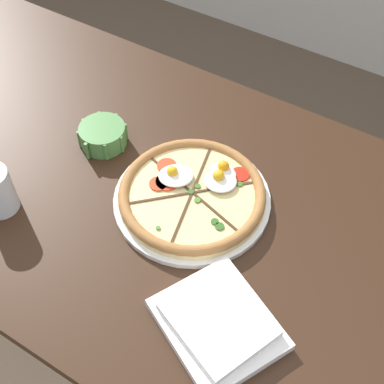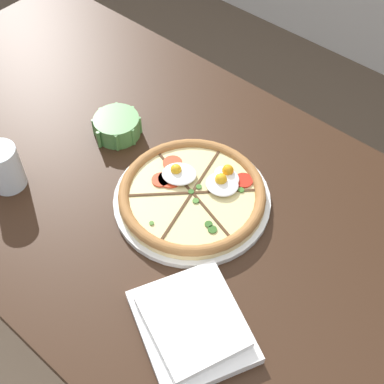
{
  "view_description": "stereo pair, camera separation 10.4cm",
  "coord_description": "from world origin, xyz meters",
  "px_view_note": "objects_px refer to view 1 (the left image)",
  "views": [
    {
      "loc": [
        0.4,
        -0.54,
        1.59
      ],
      "look_at": [
        0.06,
        0.02,
        0.79
      ],
      "focal_mm": 50.0,
      "sensor_mm": 36.0,
      "label": 1
    },
    {
      "loc": [
        0.48,
        -0.48,
        1.59
      ],
      "look_at": [
        0.06,
        0.02,
        0.79
      ],
      "focal_mm": 50.0,
      "sensor_mm": 36.0,
      "label": 2
    }
  ],
  "objects_px": {
    "ramekin_bowl": "(103,135)",
    "napkin_folded": "(218,323)",
    "dining_table": "(166,224)",
    "pizza": "(192,195)"
  },
  "relations": [
    {
      "from": "dining_table",
      "to": "napkin_folded",
      "type": "bearing_deg",
      "value": -38.88
    },
    {
      "from": "ramekin_bowl",
      "to": "napkin_folded",
      "type": "xyz_separation_m",
      "value": [
        0.43,
        -0.24,
        -0.01
      ]
    },
    {
      "from": "dining_table",
      "to": "napkin_folded",
      "type": "relative_size",
      "value": 6.32
    },
    {
      "from": "dining_table",
      "to": "ramekin_bowl",
      "type": "bearing_deg",
      "value": 164.43
    },
    {
      "from": "ramekin_bowl",
      "to": "napkin_folded",
      "type": "height_order",
      "value": "ramekin_bowl"
    },
    {
      "from": "dining_table",
      "to": "pizza",
      "type": "bearing_deg",
      "value": 17.93
    },
    {
      "from": "dining_table",
      "to": "pizza",
      "type": "relative_size",
      "value": 5.1
    },
    {
      "from": "ramekin_bowl",
      "to": "dining_table",
      "type": "bearing_deg",
      "value": -15.57
    },
    {
      "from": "napkin_folded",
      "to": "pizza",
      "type": "bearing_deg",
      "value": 130.75
    },
    {
      "from": "napkin_folded",
      "to": "ramekin_bowl",
      "type": "bearing_deg",
      "value": 150.42
    }
  ]
}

